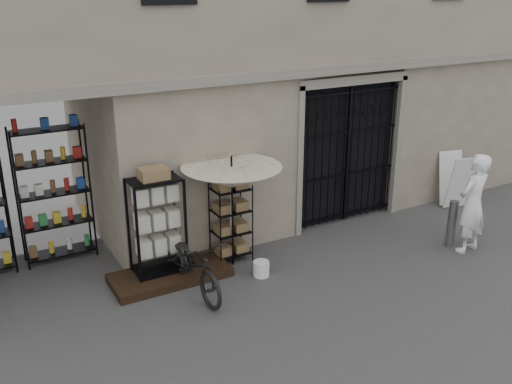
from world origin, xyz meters
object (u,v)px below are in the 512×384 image
easel_sign (456,180)px  wire_rack (231,223)px  white_bucket (261,269)px  steel_bollard (452,223)px  display_cabinet (157,231)px  shopkeeper (466,250)px  bicycle (194,291)px  market_umbrella (232,171)px

easel_sign → wire_rack: bearing=-167.8°
white_bucket → steel_bollard: (3.78, -0.72, 0.32)m
display_cabinet → shopkeeper: (5.46, -1.81, -0.89)m
wire_rack → easel_sign: bearing=15.2°
steel_bollard → white_bucket: bearing=169.2°
shopkeeper → easel_sign: size_ratio=1.57×
wire_rack → bicycle: size_ratio=0.76×
steel_bollard → wire_rack: bearing=158.7°
market_umbrella → easel_sign: 5.76m
white_bucket → easel_sign: easel_sign is taller
bicycle → easel_sign: bearing=1.8°
wire_rack → easel_sign: 5.57m
shopkeeper → easel_sign: (1.51, 1.74, 0.62)m
wire_rack → market_umbrella: size_ratio=0.59×
shopkeeper → easel_sign: 2.39m
display_cabinet → steel_bollard: bearing=-13.1°
white_bucket → display_cabinet: bearing=153.6°
bicycle → easel_sign: (6.65, 0.61, 0.62)m
wire_rack → white_bucket: wire_rack is taller
wire_rack → shopkeeper: size_ratio=0.77×
shopkeeper → white_bucket: bearing=-24.9°
steel_bollard → easel_sign: easel_sign is taller
wire_rack → market_umbrella: market_umbrella is taller
display_cabinet → white_bucket: size_ratio=6.41×
market_umbrella → bicycle: bearing=-152.5°
wire_rack → bicycle: 1.48m
white_bucket → bicycle: 1.25m
bicycle → display_cabinet: bearing=111.8°
shopkeeper → easel_sign: bearing=-141.0°
display_cabinet → wire_rack: (1.40, 0.05, -0.18)m
wire_rack → white_bucket: bearing=-62.5°
white_bucket → shopkeeper: size_ratio=0.15×
market_umbrella → shopkeeper: bearing=-21.7°
wire_rack → shopkeeper: bearing=-8.2°
steel_bollard → bicycle: bearing=170.9°
wire_rack → bicycle: (-1.08, -0.73, -0.71)m
wire_rack → bicycle: wire_rack is taller
display_cabinet → easel_sign: display_cabinet is taller
display_cabinet → steel_bollard: size_ratio=1.97×
market_umbrella → white_bucket: market_umbrella is taller
display_cabinet → wire_rack: display_cabinet is taller
easel_sign → market_umbrella: bearing=-165.6°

